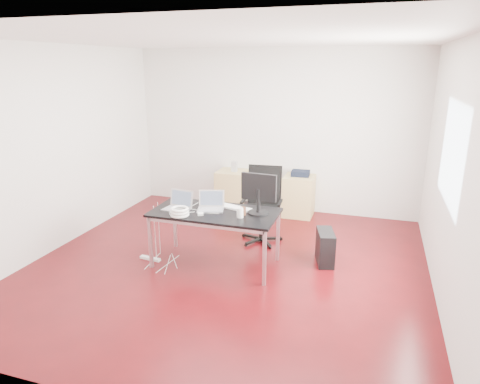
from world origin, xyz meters
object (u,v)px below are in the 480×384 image
(desk, at_px, (215,215))
(filing_cabinet_right, at_px, (299,196))
(pc_tower, at_px, (325,247))
(office_chair, at_px, (263,201))
(filing_cabinet_left, at_px, (232,190))

(desk, distance_m, filing_cabinet_right, 2.34)
(filing_cabinet_right, distance_m, pc_tower, 1.87)
(desk, relative_size, office_chair, 1.48)
(desk, distance_m, office_chair, 1.06)
(desk, xyz_separation_m, filing_cabinet_left, (-0.53, 2.22, -0.33))
(pc_tower, bearing_deg, filing_cabinet_left, 122.43)
(office_chair, distance_m, pc_tower, 1.19)
(office_chair, xyz_separation_m, filing_cabinet_left, (-0.90, 1.22, -0.26))
(filing_cabinet_left, height_order, filing_cabinet_right, same)
(desk, height_order, office_chair, office_chair)
(filing_cabinet_left, distance_m, filing_cabinet_right, 1.22)
(filing_cabinet_left, relative_size, filing_cabinet_right, 1.00)
(filing_cabinet_right, xyz_separation_m, pc_tower, (0.67, -1.74, -0.13))
(pc_tower, bearing_deg, filing_cabinet_right, 96.21)
(filing_cabinet_left, xyz_separation_m, filing_cabinet_right, (1.22, 0.00, 0.00))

